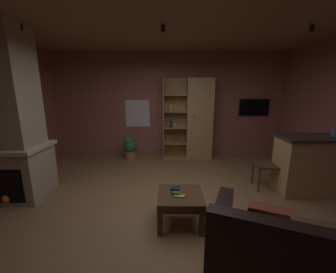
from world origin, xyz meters
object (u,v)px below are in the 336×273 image
(kitchen_bar_counter, at_px, (318,165))
(table_book_1, at_px, (176,192))
(leather_couch, at_px, (293,260))
(coffee_table, at_px, (180,200))
(stone_fireplace, at_px, (11,125))
(table_book_2, at_px, (175,188))
(wall_mounted_tv, at_px, (254,107))
(dining_chair, at_px, (272,161))
(bookshelf_cabinet, at_px, (196,120))
(table_book_0, at_px, (179,196))
(potted_floor_plant, at_px, (130,147))

(kitchen_bar_counter, relative_size, table_book_1, 13.12)
(kitchen_bar_counter, bearing_deg, leather_couch, -128.82)
(leather_couch, relative_size, coffee_table, 2.78)
(stone_fireplace, relative_size, table_book_1, 25.78)
(table_book_2, xyz_separation_m, wall_mounted_tv, (2.19, 3.01, 0.85))
(dining_chair, bearing_deg, leather_couch, -110.60)
(coffee_table, height_order, table_book_2, table_book_2)
(coffee_table, relative_size, table_book_2, 5.34)
(bookshelf_cabinet, bearing_deg, leather_couch, -83.67)
(bookshelf_cabinet, xyz_separation_m, table_book_0, (-0.57, -2.92, -0.59))
(kitchen_bar_counter, relative_size, coffee_table, 2.34)
(kitchen_bar_counter, bearing_deg, bookshelf_cabinet, 134.12)
(table_book_2, height_order, dining_chair, dining_chair)
(potted_floor_plant, bearing_deg, dining_chair, -29.07)
(potted_floor_plant, relative_size, wall_mounted_tv, 0.81)
(coffee_table, bearing_deg, potted_floor_plant, 113.85)
(table_book_1, bearing_deg, potted_floor_plant, 112.70)
(kitchen_bar_counter, xyz_separation_m, potted_floor_plant, (-3.64, 1.78, -0.19))
(coffee_table, bearing_deg, table_book_1, -169.84)
(potted_floor_plant, bearing_deg, table_book_1, -67.30)
(stone_fireplace, bearing_deg, coffee_table, -14.99)
(bookshelf_cabinet, distance_m, kitchen_bar_counter, 2.79)
(leather_couch, height_order, wall_mounted_tv, wall_mounted_tv)
(bookshelf_cabinet, height_order, wall_mounted_tv, bookshelf_cabinet)
(bookshelf_cabinet, distance_m, potted_floor_plant, 1.88)
(bookshelf_cabinet, height_order, coffee_table, bookshelf_cabinet)
(bookshelf_cabinet, xyz_separation_m, wall_mounted_tv, (1.57, 0.21, 0.30))
(stone_fireplace, xyz_separation_m, bookshelf_cabinet, (3.25, 2.13, -0.22))
(kitchen_bar_counter, distance_m, dining_chair, 0.75)
(table_book_0, distance_m, dining_chair, 2.07)
(stone_fireplace, height_order, table_book_2, stone_fireplace)
(stone_fireplace, xyz_separation_m, kitchen_bar_counter, (5.16, 0.16, -0.74))
(table_book_1, relative_size, potted_floor_plant, 0.17)
(table_book_1, bearing_deg, table_book_0, -52.01)
(table_book_2, xyz_separation_m, dining_chair, (1.80, 0.99, 0.04))
(dining_chair, relative_size, potted_floor_plant, 1.44)
(table_book_0, relative_size, dining_chair, 0.15)
(stone_fireplace, height_order, leather_couch, stone_fireplace)
(stone_fireplace, bearing_deg, dining_chair, 4.19)
(stone_fireplace, bearing_deg, potted_floor_plant, 51.81)
(leather_couch, distance_m, potted_floor_plant, 4.22)
(stone_fireplace, bearing_deg, leather_couch, -24.64)
(bookshelf_cabinet, bearing_deg, coffee_table, -100.89)
(stone_fireplace, bearing_deg, table_book_1, -15.52)
(coffee_table, xyz_separation_m, potted_floor_plant, (-1.18, 2.66, -0.01))
(coffee_table, bearing_deg, kitchen_bar_counter, 19.78)
(coffee_table, bearing_deg, stone_fireplace, 165.01)
(bookshelf_cabinet, bearing_deg, table_book_1, -101.98)
(dining_chair, bearing_deg, potted_floor_plant, 150.93)
(coffee_table, relative_size, wall_mounted_tv, 0.77)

